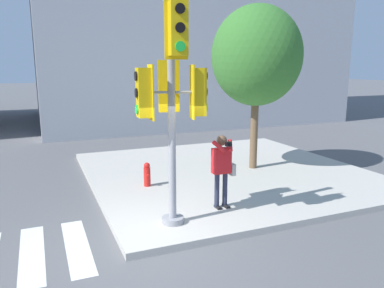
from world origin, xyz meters
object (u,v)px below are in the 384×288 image
object	(u,v)px
street_tree	(257,56)
person_photographer	(222,165)
traffic_signal_pole	(172,92)
fire_hydrant	(147,174)

from	to	relation	value
street_tree	person_photographer	bearing A→B (deg)	-132.94
traffic_signal_pole	street_tree	distance (m)	4.86
street_tree	fire_hydrant	distance (m)	4.72
person_photographer	fire_hydrant	distance (m)	2.47
traffic_signal_pole	person_photographer	size ratio (longest dim) A/B	2.70
street_tree	fire_hydrant	xyz separation A→B (m)	(-3.55, -0.51, -3.08)
person_photographer	fire_hydrant	size ratio (longest dim) A/B	2.57
traffic_signal_pole	person_photographer	world-z (taller)	traffic_signal_pole
street_tree	fire_hydrant	world-z (taller)	street_tree
person_photographer	street_tree	bearing A→B (deg)	47.06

